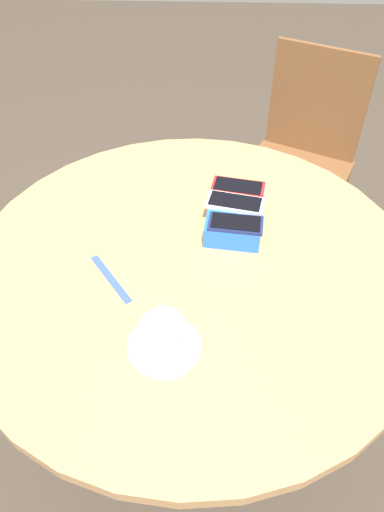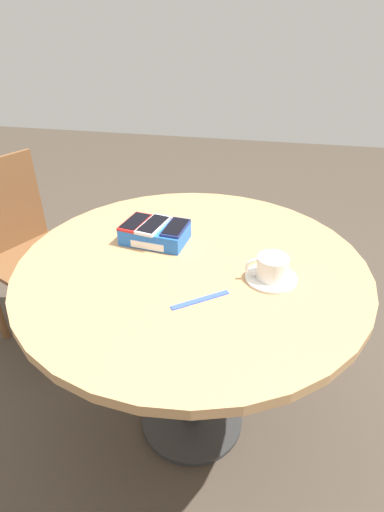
{
  "view_description": "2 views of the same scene",
  "coord_description": "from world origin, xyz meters",
  "px_view_note": "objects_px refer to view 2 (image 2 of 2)",
  "views": [
    {
      "loc": [
        0.8,
        0.03,
        1.57
      ],
      "look_at": [
        0.0,
        0.0,
        0.77
      ],
      "focal_mm": 35.0,
      "sensor_mm": 36.0,
      "label": 1
    },
    {
      "loc": [
        0.2,
        -0.99,
        1.4
      ],
      "look_at": [
        0.0,
        0.0,
        0.77
      ],
      "focal_mm": 28.0,
      "sensor_mm": 36.0,
      "label": 2
    }
  ],
  "objects_px": {
    "round_table": "(192,290)",
    "phone_red": "(135,222)",
    "phone_white": "(153,225)",
    "phone_navy": "(176,227)",
    "saucer": "(271,278)",
    "coffee_cup": "(271,267)",
    "phone_box": "(155,234)",
    "lanyard_strap": "(200,300)",
    "chair_near_window": "(29,253)"
  },
  "relations": [
    {
      "from": "lanyard_strap",
      "to": "phone_white",
      "type": "bearing_deg",
      "value": 126.57
    },
    {
      "from": "saucer",
      "to": "coffee_cup",
      "type": "xyz_separation_m",
      "value": [
        -0.0,
        -0.0,
        0.04
      ]
    },
    {
      "from": "phone_box",
      "to": "phone_navy",
      "type": "relative_size",
      "value": 1.64
    },
    {
      "from": "phone_red",
      "to": "chair_near_window",
      "type": "height_order",
      "value": "chair_near_window"
    },
    {
      "from": "phone_red",
      "to": "phone_white",
      "type": "distance_m",
      "value": 0.06
    },
    {
      "from": "phone_navy",
      "to": "coffee_cup",
      "type": "distance_m",
      "value": 0.34
    },
    {
      "from": "phone_red",
      "to": "phone_white",
      "type": "bearing_deg",
      "value": -8.0
    },
    {
      "from": "lanyard_strap",
      "to": "chair_near_window",
      "type": "bearing_deg",
      "value": 147.85
    },
    {
      "from": "phone_navy",
      "to": "saucer",
      "type": "xyz_separation_m",
      "value": [
        0.31,
        -0.14,
        -0.05
      ]
    },
    {
      "from": "saucer",
      "to": "chair_near_window",
      "type": "xyz_separation_m",
      "value": [
        -1.07,
        0.43,
        -0.31
      ]
    },
    {
      "from": "phone_box",
      "to": "phone_red",
      "type": "height_order",
      "value": "phone_red"
    },
    {
      "from": "phone_red",
      "to": "lanyard_strap",
      "type": "bearing_deg",
      "value": -46.72
    },
    {
      "from": "saucer",
      "to": "lanyard_strap",
      "type": "height_order",
      "value": "saucer"
    },
    {
      "from": "phone_red",
      "to": "chair_near_window",
      "type": "xyz_separation_m",
      "value": [
        -0.63,
        0.28,
        -0.36
      ]
    },
    {
      "from": "saucer",
      "to": "coffee_cup",
      "type": "relative_size",
      "value": 1.22
    },
    {
      "from": "phone_box",
      "to": "saucer",
      "type": "xyz_separation_m",
      "value": [
        0.38,
        -0.15,
        -0.02
      ]
    },
    {
      "from": "phone_box",
      "to": "phone_white",
      "type": "distance_m",
      "value": 0.03
    },
    {
      "from": "saucer",
      "to": "coffee_cup",
      "type": "bearing_deg",
      "value": -168.61
    },
    {
      "from": "saucer",
      "to": "coffee_cup",
      "type": "height_order",
      "value": "coffee_cup"
    },
    {
      "from": "phone_navy",
      "to": "coffee_cup",
      "type": "relative_size",
      "value": 1.11
    },
    {
      "from": "phone_red",
      "to": "round_table",
      "type": "bearing_deg",
      "value": -27.02
    },
    {
      "from": "phone_navy",
      "to": "saucer",
      "type": "distance_m",
      "value": 0.34
    },
    {
      "from": "round_table",
      "to": "chair_near_window",
      "type": "bearing_deg",
      "value": 155.34
    },
    {
      "from": "phone_navy",
      "to": "saucer",
      "type": "height_order",
      "value": "phone_navy"
    },
    {
      "from": "round_table",
      "to": "phone_navy",
      "type": "xyz_separation_m",
      "value": [
        -0.07,
        0.1,
        0.16
      ]
    },
    {
      "from": "phone_red",
      "to": "saucer",
      "type": "distance_m",
      "value": 0.48
    },
    {
      "from": "chair_near_window",
      "to": "phone_white",
      "type": "bearing_deg",
      "value": -22.5
    },
    {
      "from": "chair_near_window",
      "to": "coffee_cup",
      "type": "bearing_deg",
      "value": -21.86
    },
    {
      "from": "coffee_cup",
      "to": "phone_box",
      "type": "bearing_deg",
      "value": 158.85
    },
    {
      "from": "phone_navy",
      "to": "phone_red",
      "type": "bearing_deg",
      "value": 176.22
    },
    {
      "from": "phone_white",
      "to": "phone_navy",
      "type": "distance_m",
      "value": 0.07
    },
    {
      "from": "phone_red",
      "to": "phone_navy",
      "type": "height_order",
      "value": "same"
    },
    {
      "from": "round_table",
      "to": "phone_red",
      "type": "bearing_deg",
      "value": 152.98
    },
    {
      "from": "phone_navy",
      "to": "phone_box",
      "type": "bearing_deg",
      "value": 178.3
    },
    {
      "from": "phone_red",
      "to": "coffee_cup",
      "type": "xyz_separation_m",
      "value": [
        0.44,
        -0.15,
        -0.02
      ]
    },
    {
      "from": "chair_near_window",
      "to": "phone_navy",
      "type": "bearing_deg",
      "value": -20.52
    },
    {
      "from": "phone_white",
      "to": "round_table",
      "type": "bearing_deg",
      "value": -33.85
    },
    {
      "from": "round_table",
      "to": "phone_navy",
      "type": "distance_m",
      "value": 0.2
    },
    {
      "from": "round_table",
      "to": "phone_box",
      "type": "bearing_deg",
      "value": 144.92
    },
    {
      "from": "saucer",
      "to": "phone_white",
      "type": "bearing_deg",
      "value": 159.49
    },
    {
      "from": "phone_box",
      "to": "phone_navy",
      "type": "distance_m",
      "value": 0.08
    },
    {
      "from": "phone_box",
      "to": "lanyard_strap",
      "type": "xyz_separation_m",
      "value": [
        0.2,
        -0.28,
        -0.03
      ]
    },
    {
      "from": "phone_red",
      "to": "chair_near_window",
      "type": "relative_size",
      "value": 0.16
    },
    {
      "from": "phone_red",
      "to": "saucer",
      "type": "relative_size",
      "value": 0.96
    },
    {
      "from": "coffee_cup",
      "to": "lanyard_strap",
      "type": "height_order",
      "value": "coffee_cup"
    },
    {
      "from": "chair_near_window",
      "to": "saucer",
      "type": "bearing_deg",
      "value": -21.79
    },
    {
      "from": "phone_white",
      "to": "coffee_cup",
      "type": "bearing_deg",
      "value": -20.7
    },
    {
      "from": "saucer",
      "to": "lanyard_strap",
      "type": "distance_m",
      "value": 0.22
    },
    {
      "from": "coffee_cup",
      "to": "lanyard_strap",
      "type": "bearing_deg",
      "value": -142.63
    },
    {
      "from": "phone_navy",
      "to": "coffee_cup",
      "type": "height_order",
      "value": "coffee_cup"
    }
  ]
}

